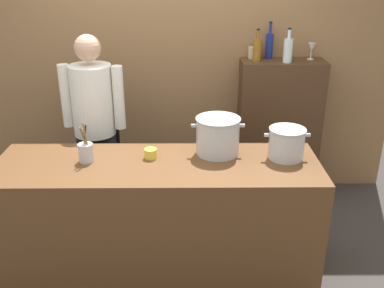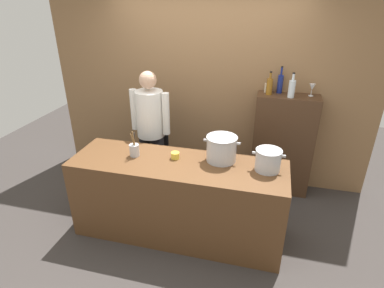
{
  "view_description": "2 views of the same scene",
  "coord_description": "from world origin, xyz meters",
  "px_view_note": "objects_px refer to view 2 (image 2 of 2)",
  "views": [
    {
      "loc": [
        0.22,
        -2.7,
        2.2
      ],
      "look_at": [
        0.24,
        0.3,
        0.91
      ],
      "focal_mm": 40.78,
      "sensor_mm": 36.0,
      "label": 1
    },
    {
      "loc": [
        0.85,
        -2.71,
        2.48
      ],
      "look_at": [
        0.07,
        0.35,
        0.96
      ],
      "focal_mm": 29.45,
      "sensor_mm": 36.0,
      "label": 2
    }
  ],
  "objects_px": {
    "wine_glass_wide": "(312,88)",
    "stockpot_small": "(268,160)",
    "stockpot_large": "(221,149)",
    "utensil_crock": "(134,150)",
    "spice_tin_cream": "(267,88)",
    "wine_bottle_clear": "(292,88)",
    "chef": "(151,126)",
    "wine_bottle_cobalt": "(280,83)",
    "butter_jar": "(175,155)",
    "wine_bottle_amber": "(269,86)"
  },
  "relations": [
    {
      "from": "spice_tin_cream",
      "to": "chef",
      "type": "bearing_deg",
      "value": -157.22
    },
    {
      "from": "wine_glass_wide",
      "to": "stockpot_small",
      "type": "bearing_deg",
      "value": -110.39
    },
    {
      "from": "wine_bottle_amber",
      "to": "wine_glass_wide",
      "type": "xyz_separation_m",
      "value": [
        0.5,
        0.06,
        -0.0
      ]
    },
    {
      "from": "wine_bottle_cobalt",
      "to": "wine_bottle_clear",
      "type": "height_order",
      "value": "wine_bottle_cobalt"
    },
    {
      "from": "wine_bottle_cobalt",
      "to": "stockpot_large",
      "type": "bearing_deg",
      "value": -115.35
    },
    {
      "from": "stockpot_large",
      "to": "wine_glass_wide",
      "type": "xyz_separation_m",
      "value": [
        0.9,
        1.07,
        0.41
      ]
    },
    {
      "from": "chef",
      "to": "wine_bottle_cobalt",
      "type": "distance_m",
      "value": 1.7
    },
    {
      "from": "stockpot_large",
      "to": "spice_tin_cream",
      "type": "bearing_deg",
      "value": 71.28
    },
    {
      "from": "chef",
      "to": "stockpot_small",
      "type": "relative_size",
      "value": 5.21
    },
    {
      "from": "wine_bottle_clear",
      "to": "spice_tin_cream",
      "type": "height_order",
      "value": "wine_bottle_clear"
    },
    {
      "from": "chef",
      "to": "stockpot_small",
      "type": "distance_m",
      "value": 1.59
    },
    {
      "from": "stockpot_large",
      "to": "wine_bottle_cobalt",
      "type": "bearing_deg",
      "value": 64.65
    },
    {
      "from": "stockpot_small",
      "to": "wine_glass_wide",
      "type": "height_order",
      "value": "wine_glass_wide"
    },
    {
      "from": "chef",
      "to": "stockpot_large",
      "type": "relative_size",
      "value": 4.38
    },
    {
      "from": "wine_bottle_cobalt",
      "to": "chef",
      "type": "bearing_deg",
      "value": -159.34
    },
    {
      "from": "wine_glass_wide",
      "to": "wine_bottle_amber",
      "type": "bearing_deg",
      "value": -173.2
    },
    {
      "from": "wine_bottle_cobalt",
      "to": "spice_tin_cream",
      "type": "height_order",
      "value": "wine_bottle_cobalt"
    },
    {
      "from": "wine_bottle_amber",
      "to": "wine_glass_wide",
      "type": "height_order",
      "value": "wine_bottle_amber"
    },
    {
      "from": "wine_glass_wide",
      "to": "spice_tin_cream",
      "type": "distance_m",
      "value": 0.53
    },
    {
      "from": "wine_bottle_clear",
      "to": "spice_tin_cream",
      "type": "bearing_deg",
      "value": 149.81
    },
    {
      "from": "wine_bottle_cobalt",
      "to": "wine_bottle_amber",
      "type": "xyz_separation_m",
      "value": [
        -0.12,
        -0.1,
        -0.02
      ]
    },
    {
      "from": "wine_bottle_clear",
      "to": "wine_glass_wide",
      "type": "bearing_deg",
      "value": 26.99
    },
    {
      "from": "butter_jar",
      "to": "wine_bottle_amber",
      "type": "distance_m",
      "value": 1.5
    },
    {
      "from": "chef",
      "to": "wine_bottle_clear",
      "type": "distance_m",
      "value": 1.77
    },
    {
      "from": "stockpot_small",
      "to": "wine_bottle_amber",
      "type": "height_order",
      "value": "wine_bottle_amber"
    },
    {
      "from": "butter_jar",
      "to": "wine_glass_wide",
      "type": "bearing_deg",
      "value": 39.95
    },
    {
      "from": "chef",
      "to": "wine_bottle_amber",
      "type": "bearing_deg",
      "value": -154.47
    },
    {
      "from": "wine_bottle_amber",
      "to": "stockpot_small",
      "type": "bearing_deg",
      "value": -86.38
    },
    {
      "from": "stockpot_large",
      "to": "wine_bottle_clear",
      "type": "xyz_separation_m",
      "value": [
        0.66,
        0.95,
        0.42
      ]
    },
    {
      "from": "chef",
      "to": "stockpot_small",
      "type": "xyz_separation_m",
      "value": [
        1.46,
        -0.63,
        0.04
      ]
    },
    {
      "from": "butter_jar",
      "to": "wine_glass_wide",
      "type": "height_order",
      "value": "wine_glass_wide"
    },
    {
      "from": "butter_jar",
      "to": "wine_bottle_clear",
      "type": "distance_m",
      "value": 1.62
    },
    {
      "from": "stockpot_large",
      "to": "utensil_crock",
      "type": "height_order",
      "value": "utensil_crock"
    },
    {
      "from": "chef",
      "to": "spice_tin_cream",
      "type": "xyz_separation_m",
      "value": [
        1.37,
        0.57,
        0.43
      ]
    },
    {
      "from": "chef",
      "to": "wine_bottle_cobalt",
      "type": "relative_size",
      "value": 5.03
    },
    {
      "from": "stockpot_small",
      "to": "utensil_crock",
      "type": "relative_size",
      "value": 1.09
    },
    {
      "from": "stockpot_small",
      "to": "butter_jar",
      "type": "distance_m",
      "value": 0.95
    },
    {
      "from": "wine_bottle_amber",
      "to": "wine_glass_wide",
      "type": "bearing_deg",
      "value": 6.8
    },
    {
      "from": "stockpot_small",
      "to": "wine_bottle_amber",
      "type": "xyz_separation_m",
      "value": [
        -0.07,
        1.1,
        0.44
      ]
    },
    {
      "from": "stockpot_small",
      "to": "butter_jar",
      "type": "height_order",
      "value": "stockpot_small"
    },
    {
      "from": "butter_jar",
      "to": "spice_tin_cream",
      "type": "distance_m",
      "value": 1.54
    },
    {
      "from": "stockpot_large",
      "to": "wine_bottle_clear",
      "type": "bearing_deg",
      "value": 55.08
    },
    {
      "from": "wine_glass_wide",
      "to": "spice_tin_cream",
      "type": "xyz_separation_m",
      "value": [
        -0.53,
        0.04,
        -0.05
      ]
    },
    {
      "from": "wine_bottle_clear",
      "to": "utensil_crock",
      "type": "bearing_deg",
      "value": -145.56
    },
    {
      "from": "stockpot_small",
      "to": "wine_bottle_clear",
      "type": "relative_size",
      "value": 1.07
    },
    {
      "from": "wine_bottle_cobalt",
      "to": "wine_bottle_amber",
      "type": "distance_m",
      "value": 0.16
    },
    {
      "from": "stockpot_small",
      "to": "wine_bottle_cobalt",
      "type": "xyz_separation_m",
      "value": [
        0.05,
        1.2,
        0.46
      ]
    },
    {
      "from": "butter_jar",
      "to": "stockpot_small",
      "type": "bearing_deg",
      "value": -0.14
    },
    {
      "from": "stockpot_large",
      "to": "wine_bottle_amber",
      "type": "distance_m",
      "value": 1.17
    },
    {
      "from": "stockpot_large",
      "to": "spice_tin_cream",
      "type": "xyz_separation_m",
      "value": [
        0.38,
        1.12,
        0.36
      ]
    }
  ]
}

